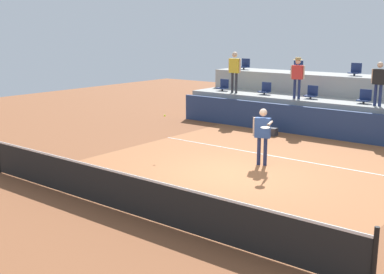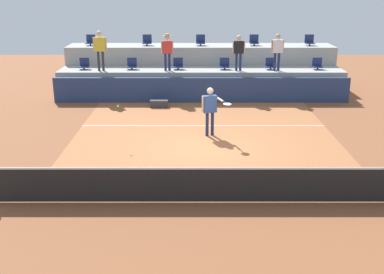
% 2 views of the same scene
% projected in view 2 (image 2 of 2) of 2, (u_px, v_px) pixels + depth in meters
% --- Properties ---
extents(ground_plane, '(40.00, 40.00, 0.00)m').
position_uv_depth(ground_plane, '(205.00, 147.00, 15.41)').
color(ground_plane, brown).
extents(court_inner_paint, '(9.00, 10.00, 0.01)m').
position_uv_depth(court_inner_paint, '(204.00, 138.00, 16.36)').
color(court_inner_paint, '#A36038').
rests_on(court_inner_paint, ground_plane).
extents(court_service_line, '(9.00, 0.06, 0.00)m').
position_uv_depth(court_service_line, '(203.00, 126.00, 17.69)').
color(court_service_line, silver).
rests_on(court_service_line, ground_plane).
extents(tennis_net, '(10.48, 0.08, 1.07)m').
position_uv_depth(tennis_net, '(209.00, 184.00, 11.46)').
color(tennis_net, black).
rests_on(tennis_net, ground_plane).
extents(sponsor_backboard, '(13.00, 0.16, 1.10)m').
position_uv_depth(sponsor_backboard, '(202.00, 90.00, 20.93)').
color(sponsor_backboard, navy).
rests_on(sponsor_backboard, ground_plane).
extents(seating_tier_lower, '(13.00, 1.80, 1.25)m').
position_uv_depth(seating_tier_lower, '(201.00, 82.00, 22.14)').
color(seating_tier_lower, '#9E9E99').
rests_on(seating_tier_lower, ground_plane).
extents(seating_tier_upper, '(13.00, 1.80, 2.10)m').
position_uv_depth(seating_tier_upper, '(200.00, 67.00, 23.72)').
color(seating_tier_upper, '#9E9E99').
rests_on(seating_tier_upper, ground_plane).
extents(stadium_chair_lower_far_left, '(0.44, 0.40, 0.52)m').
position_uv_depth(stadium_chair_lower_far_left, '(84.00, 65.00, 21.82)').
color(stadium_chair_lower_far_left, '#2D2D33').
rests_on(stadium_chair_lower_far_left, seating_tier_lower).
extents(stadium_chair_lower_left, '(0.44, 0.40, 0.52)m').
position_uv_depth(stadium_chair_lower_left, '(132.00, 65.00, 21.82)').
color(stadium_chair_lower_left, '#2D2D33').
rests_on(stadium_chair_lower_left, seating_tier_lower).
extents(stadium_chair_lower_mid_left, '(0.44, 0.40, 0.52)m').
position_uv_depth(stadium_chair_lower_mid_left, '(178.00, 65.00, 21.82)').
color(stadium_chair_lower_mid_left, '#2D2D33').
rests_on(stadium_chair_lower_mid_left, seating_tier_lower).
extents(stadium_chair_lower_mid_right, '(0.44, 0.40, 0.52)m').
position_uv_depth(stadium_chair_lower_mid_right, '(225.00, 65.00, 21.82)').
color(stadium_chair_lower_mid_right, '#2D2D33').
rests_on(stadium_chair_lower_mid_right, seating_tier_lower).
extents(stadium_chair_lower_right, '(0.44, 0.40, 0.52)m').
position_uv_depth(stadium_chair_lower_right, '(271.00, 65.00, 21.82)').
color(stadium_chair_lower_right, '#2D2D33').
rests_on(stadium_chair_lower_right, seating_tier_lower).
extents(stadium_chair_lower_far_right, '(0.44, 0.40, 0.52)m').
position_uv_depth(stadium_chair_lower_far_right, '(317.00, 65.00, 21.82)').
color(stadium_chair_lower_far_right, '#2D2D33').
rests_on(stadium_chair_lower_far_right, seating_tier_lower).
extents(stadium_chair_upper_far_left, '(0.44, 0.40, 0.52)m').
position_uv_depth(stadium_chair_upper_far_left, '(91.00, 41.00, 23.26)').
color(stadium_chair_upper_far_left, '#2D2D33').
rests_on(stadium_chair_upper_far_left, seating_tier_upper).
extents(stadium_chair_upper_left, '(0.44, 0.40, 0.52)m').
position_uv_depth(stadium_chair_upper_left, '(147.00, 41.00, 23.26)').
color(stadium_chair_upper_left, '#2D2D33').
rests_on(stadium_chair_upper_left, seating_tier_upper).
extents(stadium_chair_upper_center, '(0.44, 0.40, 0.52)m').
position_uv_depth(stadium_chair_upper_center, '(201.00, 41.00, 23.26)').
color(stadium_chair_upper_center, '#2D2D33').
rests_on(stadium_chair_upper_center, seating_tier_upper).
extents(stadium_chair_upper_right, '(0.44, 0.40, 0.52)m').
position_uv_depth(stadium_chair_upper_right, '(254.00, 41.00, 23.26)').
color(stadium_chair_upper_right, '#2D2D33').
rests_on(stadium_chair_upper_right, seating_tier_upper).
extents(stadium_chair_upper_far_right, '(0.44, 0.40, 0.52)m').
position_uv_depth(stadium_chair_upper_far_right, '(310.00, 41.00, 23.26)').
color(stadium_chair_upper_far_right, '#2D2D33').
rests_on(stadium_chair_upper_far_right, seating_tier_upper).
extents(tennis_player, '(1.00, 1.13, 1.70)m').
position_uv_depth(tennis_player, '(211.00, 107.00, 16.24)').
color(tennis_player, navy).
rests_on(tennis_player, ground_plane).
extents(spectator_in_white, '(0.62, 0.24, 1.78)m').
position_uv_depth(spectator_in_white, '(100.00, 47.00, 21.18)').
color(spectator_in_white, '#2D2D33').
rests_on(spectator_in_white, seating_tier_lower).
extents(spectator_with_hat, '(0.56, 0.46, 1.64)m').
position_uv_depth(spectator_with_hat, '(167.00, 49.00, 21.21)').
color(spectator_with_hat, navy).
rests_on(spectator_with_hat, seating_tier_lower).
extents(spectator_in_grey, '(0.57, 0.22, 1.59)m').
position_uv_depth(spectator_in_grey, '(239.00, 50.00, 21.22)').
color(spectator_in_grey, navy).
rests_on(spectator_in_grey, seating_tier_lower).
extents(spectator_leaning_on_rail, '(0.58, 0.24, 1.65)m').
position_uv_depth(spectator_leaning_on_rail, '(277.00, 49.00, 21.21)').
color(spectator_leaning_on_rail, navy).
rests_on(spectator_leaning_on_rail, seating_tier_lower).
extents(tennis_ball, '(0.07, 0.07, 0.07)m').
position_uv_depth(tennis_ball, '(118.00, 106.00, 15.29)').
color(tennis_ball, '#CCE033').
extents(equipment_bag, '(0.76, 0.28, 0.30)m').
position_uv_depth(equipment_bag, '(159.00, 104.00, 20.24)').
color(equipment_bag, '#333338').
rests_on(equipment_bag, ground_plane).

